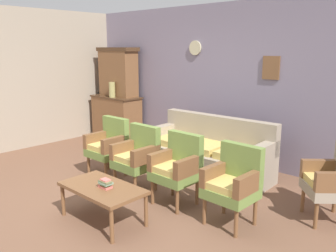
% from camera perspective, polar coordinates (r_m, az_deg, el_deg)
% --- Properties ---
extents(ground_plane, '(7.68, 7.68, 0.00)m').
position_cam_1_polar(ground_plane, '(4.77, -10.14, -11.95)').
color(ground_plane, brown).
extents(wall_back_with_decor, '(6.40, 0.09, 2.70)m').
position_cam_1_polar(wall_back_with_decor, '(6.30, 8.89, 6.84)').
color(wall_back_with_decor, gray).
rests_on(wall_back_with_decor, ground).
extents(side_cabinet, '(1.16, 0.55, 0.93)m').
position_cam_1_polar(side_cabinet, '(7.85, -8.26, 1.42)').
color(side_cabinet, brown).
rests_on(side_cabinet, ground).
extents(cabinet_upper_hutch, '(0.99, 0.38, 1.03)m').
position_cam_1_polar(cabinet_upper_hutch, '(7.77, -8.02, 8.64)').
color(cabinet_upper_hutch, brown).
rests_on(cabinet_upper_hutch, side_cabinet).
extents(vase_on_cabinet, '(0.13, 0.13, 0.32)m').
position_cam_1_polar(vase_on_cabinet, '(7.57, -8.97, 5.78)').
color(vase_on_cabinet, tan).
rests_on(vase_on_cabinet, side_cabinet).
extents(floral_couch, '(2.03, 0.86, 0.90)m').
position_cam_1_polar(floral_couch, '(5.58, 6.44, -4.59)').
color(floral_couch, gray).
rests_on(floral_couch, ground).
extents(armchair_near_cabinet, '(0.53, 0.50, 0.90)m').
position_cam_1_polar(armchair_near_cabinet, '(5.55, -9.52, -2.91)').
color(armchair_near_cabinet, olive).
rests_on(armchair_near_cabinet, ground).
extents(armchair_row_middle, '(0.52, 0.49, 0.90)m').
position_cam_1_polar(armchair_row_middle, '(4.96, -4.95, -4.67)').
color(armchair_row_middle, olive).
rests_on(armchair_row_middle, ground).
extents(armchair_near_couch_end, '(0.52, 0.49, 0.90)m').
position_cam_1_polar(armchair_near_couch_end, '(4.50, 1.53, -6.41)').
color(armchair_near_couch_end, olive).
rests_on(armchair_near_couch_end, ground).
extents(armchair_by_doorway, '(0.53, 0.50, 0.90)m').
position_cam_1_polar(armchair_by_doorway, '(4.06, 10.45, -8.78)').
color(armchair_by_doorway, olive).
rests_on(armchair_by_doorway, ground).
extents(wingback_chair_by_fireplace, '(0.71, 0.71, 0.90)m').
position_cam_1_polar(wingback_chair_by_fireplace, '(4.47, 24.97, -7.78)').
color(wingback_chair_by_fireplace, gray).
rests_on(wingback_chair_by_fireplace, ground).
extents(coffee_table, '(1.00, 0.56, 0.42)m').
position_cam_1_polar(coffee_table, '(4.16, -10.47, -10.07)').
color(coffee_table, brown).
rests_on(coffee_table, ground).
extents(book_stack_on_table, '(0.17, 0.11, 0.10)m').
position_cam_1_polar(book_stack_on_table, '(4.08, -10.03, -9.12)').
color(book_stack_on_table, '#D96D62').
rests_on(book_stack_on_table, coffee_table).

